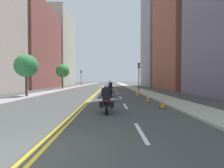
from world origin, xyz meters
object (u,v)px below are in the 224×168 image
motorcycle_3 (109,88)px  traffic_light_near (139,72)px  motorcycle_1 (107,93)px  motorcycle_2 (109,90)px  traffic_cone_2 (148,98)px  motorcycle_4 (111,87)px  traffic_cone_0 (138,93)px  street_tree_1 (26,66)px  motorcycle_6 (110,85)px  motorcycle_0 (107,101)px  motorcycle_7 (109,85)px  traffic_cone_1 (162,103)px  traffic_light_far (81,75)px  motorcycle_5 (110,86)px  street_tree_0 (63,71)px

motorcycle_3 → traffic_light_near: (4.48, 1.87, 2.38)m
motorcycle_1 → motorcycle_2: 4.44m
traffic_cone_2 → motorcycle_1: bearing=165.6°
motorcycle_4 → traffic_light_near: traffic_light_near is taller
traffic_cone_0 → street_tree_1: street_tree_1 is taller
motorcycle_1 → traffic_cone_0: size_ratio=3.08×
motorcycle_6 → traffic_cone_2: 25.04m
motorcycle_0 → motorcycle_7: bearing=89.3°
motorcycle_6 → street_tree_1: street_tree_1 is taller
motorcycle_2 → street_tree_1: street_tree_1 is taller
motorcycle_3 → traffic_cone_1: motorcycle_3 is taller
traffic_cone_2 → motorcycle_2: bearing=121.2°
motorcycle_6 → traffic_light_near: 13.55m
motorcycle_2 → motorcycle_6: bearing=87.0°
motorcycle_4 → traffic_light_far: (-8.18, 19.24, 2.49)m
motorcycle_1 → motorcycle_4: (0.35, 14.83, -0.02)m
motorcycle_0 → motorcycle_6: size_ratio=1.03×
traffic_cone_0 → street_tree_1: 12.05m
motorcycle_2 → traffic_light_far: 30.76m
traffic_cone_0 → traffic_light_near: 7.82m
traffic_cone_1 → street_tree_1: size_ratio=0.15×
motorcycle_2 → motorcycle_4: size_ratio=1.01×
motorcycle_6 → street_tree_1: size_ratio=0.49×
traffic_cone_0 → motorcycle_5: bearing=101.6°
traffic_light_far → motorcycle_0: bearing=-78.7°
motorcycle_3 → traffic_light_near: 5.41m
motorcycle_3 → street_tree_1: (-8.52, -6.17, 2.58)m
motorcycle_3 → traffic_cone_2: 10.84m
motorcycle_0 → traffic_light_far: bearing=100.6°
motorcycle_7 → traffic_cone_0: size_ratio=3.05×
motorcycle_0 → motorcycle_2: 9.65m
motorcycle_6 → motorcycle_2: bearing=-92.3°
motorcycle_3 → motorcycle_5: 9.47m
motorcycle_1 → motorcycle_2: (0.08, 4.44, -0.02)m
traffic_cone_1 → street_tree_0: bearing=118.4°
traffic_light_far → motorcycle_4: bearing=-67.0°
street_tree_0 → motorcycle_4: bearing=-26.0°
motorcycle_4 → traffic_light_far: 21.05m
motorcycle_0 → traffic_cone_0: 9.89m
street_tree_0 → street_tree_1: bearing=-87.9°
motorcycle_6 → street_tree_0: bearing=-155.4°
motorcycle_2 → motorcycle_1: bearing=-93.5°
traffic_light_far → traffic_cone_2: bearing=-72.4°
traffic_cone_2 → street_tree_1: (-11.72, 4.17, 2.90)m
motorcycle_1 → traffic_cone_2: 3.40m
traffic_cone_1 → motorcycle_2: bearing=112.6°
motorcycle_2 → motorcycle_3: 5.06m
traffic_cone_1 → traffic_cone_2: size_ratio=1.01×
traffic_cone_1 → street_tree_1: bearing=149.0°
motorcycle_0 → motorcycle_3: (0.05, 14.72, 0.01)m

